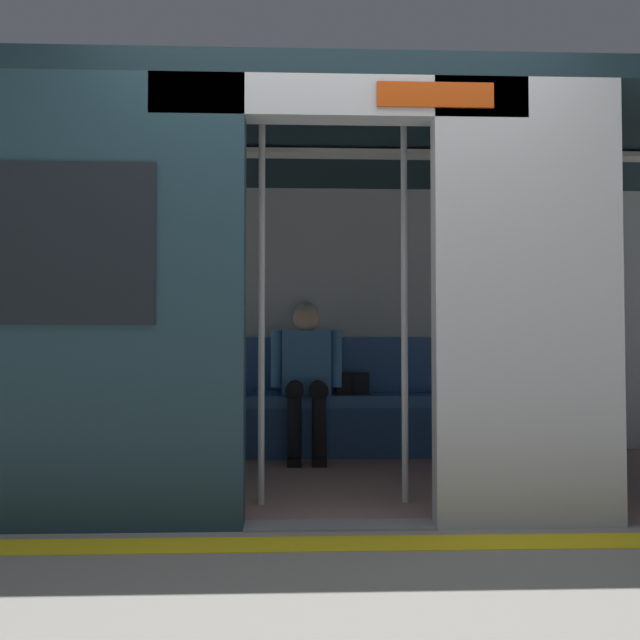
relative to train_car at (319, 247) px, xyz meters
The scene contains 9 objects.
ground_plane 1.89m from the train_car, 92.78° to the left, with size 60.00×60.00×0.00m, color gray.
platform_edge_strip 2.08m from the train_car, 92.21° to the left, with size 8.00×0.24×0.01m, color yellow.
train_car is the anchor object (origin of this frame).
bench_seat 1.50m from the train_car, 93.25° to the right, with size 2.54×0.44×0.48m.
person_seated 1.23m from the train_car, 86.44° to the right, with size 0.55×0.67×1.21m.
handbag 1.44m from the train_car, 106.14° to the right, with size 0.26×0.15×0.17m.
book 1.51m from the train_car, 70.04° to the right, with size 0.15×0.22×0.03m, color #26598C.
grab_pole_door 0.87m from the train_car, 63.51° to the left, with size 0.04×0.04×2.14m, color silver.
grab_pole_far 0.91m from the train_car, 124.33° to the left, with size 0.04×0.04×2.14m, color silver.
Camera 1 is at (0.23, 3.44, 0.87)m, focal length 40.24 mm.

